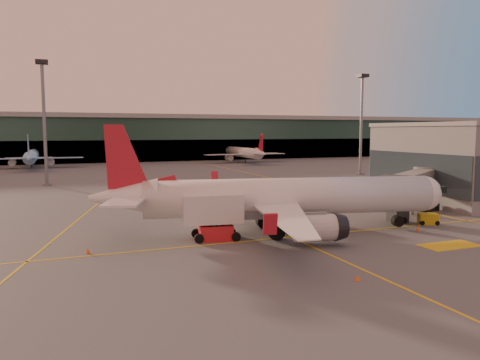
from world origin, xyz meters
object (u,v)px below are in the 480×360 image
object	(u,v)px
main_airplane	(278,199)
pushback_tug	(427,206)
catering_truck	(213,214)
gpu_cart	(428,219)

from	to	relation	value
main_airplane	pushback_tug	size ratio (longest dim) A/B	11.65
main_airplane	catering_truck	xyz separation A→B (m)	(-7.64, -0.26, -1.16)
gpu_cart	pushback_tug	world-z (taller)	pushback_tug
main_airplane	catering_truck	world-z (taller)	main_airplane
catering_truck	pushback_tug	world-z (taller)	catering_truck
catering_truck	gpu_cart	xyz separation A→B (m)	(26.81, -1.92, -2.07)
gpu_cart	pushback_tug	size ratio (longest dim) A/B	0.78
catering_truck	pushback_tug	xyz separation A→B (m)	(33.86, 5.75, -2.05)
pushback_tug	gpu_cart	bearing A→B (deg)	-139.41
catering_truck	main_airplane	bearing A→B (deg)	10.72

